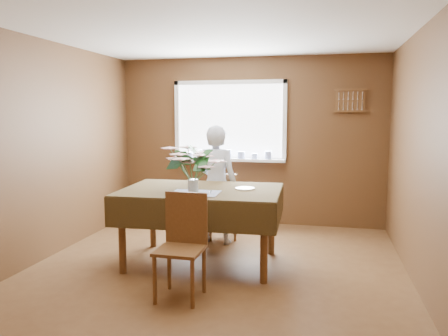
% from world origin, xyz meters
% --- Properties ---
extents(floor, '(4.50, 4.50, 0.00)m').
position_xyz_m(floor, '(0.00, 0.00, 0.00)').
color(floor, brown).
rests_on(floor, ground).
extents(ceiling, '(4.50, 4.50, 0.00)m').
position_xyz_m(ceiling, '(0.00, 0.00, 2.50)').
color(ceiling, white).
rests_on(ceiling, wall_back).
extents(wall_back, '(4.00, 0.00, 4.00)m').
position_xyz_m(wall_back, '(0.00, 2.25, 1.25)').
color(wall_back, brown).
rests_on(wall_back, floor).
extents(wall_front, '(4.00, 0.00, 4.00)m').
position_xyz_m(wall_front, '(0.00, -2.25, 1.25)').
color(wall_front, brown).
rests_on(wall_front, floor).
extents(wall_left, '(0.00, 4.50, 4.50)m').
position_xyz_m(wall_left, '(-2.00, 0.00, 1.25)').
color(wall_left, brown).
rests_on(wall_left, floor).
extents(wall_right, '(0.00, 4.50, 4.50)m').
position_xyz_m(wall_right, '(2.00, 0.00, 1.25)').
color(wall_right, brown).
rests_on(wall_right, floor).
extents(window_assembly, '(1.72, 0.20, 1.22)m').
position_xyz_m(window_assembly, '(-0.30, 2.19, 1.34)').
color(window_assembly, white).
rests_on(window_assembly, wall_back).
extents(spoon_rack, '(0.44, 0.05, 0.33)m').
position_xyz_m(spoon_rack, '(1.45, 2.22, 1.85)').
color(spoon_rack, brown).
rests_on(spoon_rack, wall_back).
extents(dining_table, '(1.78, 1.25, 0.85)m').
position_xyz_m(dining_table, '(-0.20, 0.31, 0.74)').
color(dining_table, brown).
rests_on(dining_table, floor).
extents(chair_far, '(0.46, 0.46, 0.89)m').
position_xyz_m(chair_far, '(-0.18, 1.26, 0.49)').
color(chair_far, brown).
rests_on(chair_far, floor).
extents(chair_near, '(0.41, 0.41, 0.95)m').
position_xyz_m(chair_near, '(-0.13, -0.57, 0.52)').
color(chair_near, brown).
rests_on(chair_near, floor).
extents(seated_woman, '(0.58, 0.40, 1.53)m').
position_xyz_m(seated_woman, '(-0.23, 1.11, 0.76)').
color(seated_woman, white).
rests_on(seated_woman, floor).
extents(flower_bouquet, '(0.56, 0.56, 0.48)m').
position_xyz_m(flower_bouquet, '(-0.23, 0.08, 1.15)').
color(flower_bouquet, white).
rests_on(flower_bouquet, dining_table).
extents(side_plate, '(0.27, 0.27, 0.01)m').
position_xyz_m(side_plate, '(0.27, 0.41, 0.85)').
color(side_plate, white).
rests_on(side_plate, dining_table).
extents(table_knife, '(0.05, 0.21, 0.00)m').
position_xyz_m(table_knife, '(-0.04, 0.10, 0.85)').
color(table_knife, silver).
rests_on(table_knife, dining_table).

